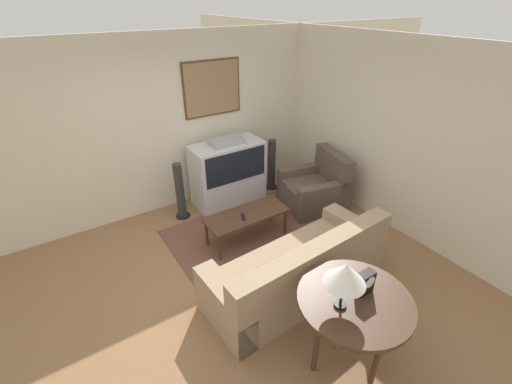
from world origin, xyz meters
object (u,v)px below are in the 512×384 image
(coffee_table, at_px, (247,216))
(table_lamp, at_px, (345,274))
(armchair, at_px, (315,190))
(speaker_tower_right, at_px, (272,166))
(tv, at_px, (228,172))
(mantel_clock, at_px, (365,282))
(couch, at_px, (299,270))
(console_table, at_px, (355,305))
(speaker_tower_left, at_px, (180,193))

(coffee_table, height_order, table_lamp, table_lamp)
(armchair, xyz_separation_m, speaker_tower_right, (-0.24, 0.90, 0.14))
(tv, distance_m, mantel_clock, 3.24)
(table_lamp, bearing_deg, couch, 69.91)
(tv, relative_size, table_lamp, 2.53)
(console_table, height_order, mantel_clock, mantel_clock)
(speaker_tower_left, relative_size, speaker_tower_right, 1.00)
(coffee_table, distance_m, table_lamp, 2.24)
(couch, relative_size, armchair, 2.12)
(tv, bearing_deg, mantel_clock, -96.78)
(tv, xyz_separation_m, speaker_tower_left, (-0.87, -0.03, -0.10))
(tv, height_order, mantel_clock, tv)
(console_table, relative_size, speaker_tower_right, 1.10)
(console_table, bearing_deg, speaker_tower_right, 66.64)
(speaker_tower_right, bearing_deg, couch, -118.32)
(console_table, xyz_separation_m, speaker_tower_left, (-0.37, 3.19, -0.27))
(tv, xyz_separation_m, speaker_tower_right, (0.87, -0.03, -0.10))
(speaker_tower_left, bearing_deg, console_table, -83.35)
(console_table, relative_size, mantel_clock, 4.56)
(console_table, relative_size, speaker_tower_left, 1.10)
(coffee_table, bearing_deg, table_lamp, -99.41)
(tv, bearing_deg, couch, -98.46)
(table_lamp, relative_size, mantel_clock, 2.07)
(speaker_tower_right, bearing_deg, mantel_clock, -111.61)
(mantel_clock, bearing_deg, table_lamp, 179.77)
(tv, distance_m, armchair, 1.47)
(tv, relative_size, speaker_tower_right, 1.26)
(coffee_table, distance_m, mantel_clock, 2.15)
(coffee_table, relative_size, table_lamp, 2.54)
(couch, relative_size, speaker_tower_right, 2.42)
(couch, distance_m, console_table, 1.03)
(table_lamp, xyz_separation_m, mantel_clock, (0.29, -0.00, -0.25))
(table_lamp, bearing_deg, speaker_tower_left, 93.63)
(table_lamp, bearing_deg, coffee_table, 80.59)
(console_table, height_order, table_lamp, table_lamp)
(mantel_clock, bearing_deg, speaker_tower_right, 68.39)
(tv, height_order, coffee_table, tv)
(armchair, height_order, mantel_clock, mantel_clock)
(tv, bearing_deg, speaker_tower_right, -2.11)
(coffee_table, height_order, mantel_clock, mantel_clock)
(tv, height_order, table_lamp, table_lamp)
(armchair, height_order, speaker_tower_left, speaker_tower_left)
(tv, xyz_separation_m, mantel_clock, (-0.38, -3.20, 0.36))
(tv, relative_size, console_table, 1.15)
(console_table, bearing_deg, speaker_tower_left, 96.65)
(couch, distance_m, coffee_table, 1.18)
(tv, distance_m, couch, 2.32)
(couch, bearing_deg, coffee_table, -93.69)
(mantel_clock, xyz_separation_m, speaker_tower_right, (1.25, 3.16, -0.46))
(couch, height_order, mantel_clock, mantel_clock)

